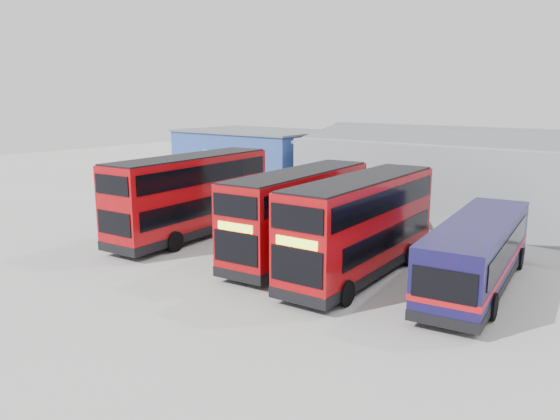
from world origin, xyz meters
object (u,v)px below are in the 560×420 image
object	(u,v)px
double_decker_left	(191,197)
double_decker_centre	(299,216)
single_decker_blue	(477,255)
panel_van	(183,176)
office_block	(256,160)
maintenance_shed	(543,182)
double_decker_right	(361,227)

from	to	relation	value
double_decker_left	double_decker_centre	xyz separation A→B (m)	(7.26, 0.42, -0.14)
single_decker_blue	panel_van	world-z (taller)	single_decker_blue
single_decker_blue	panel_van	xyz separation A→B (m)	(-27.48, 8.47, -0.11)
office_block	maintenance_shed	size ratio (longest dim) A/B	0.40
double_decker_centre	office_block	bearing A→B (deg)	131.18
double_decker_right	double_decker_centre	bearing A→B (deg)	170.21
double_decker_right	panel_van	xyz separation A→B (m)	(-22.81, 9.92, -0.86)
double_decker_left	panel_van	distance (m)	15.50
maintenance_shed	double_decker_centre	size ratio (longest dim) A/B	2.90
double_decker_left	maintenance_shed	bearing A→B (deg)	-137.61
maintenance_shed	double_decker_centre	world-z (taller)	maintenance_shed
double_decker_left	single_decker_blue	distance (m)	15.71
double_decker_left	double_decker_centre	size ratio (longest dim) A/B	1.07
maintenance_shed	double_decker_right	size ratio (longest dim) A/B	2.86
double_decker_left	double_decker_right	world-z (taller)	double_decker_left
maintenance_shed	double_decker_right	xyz separation A→B (m)	(-3.65, -16.05, -0.39)
panel_van	office_block	bearing A→B (deg)	22.73
double_decker_right	single_decker_blue	bearing A→B (deg)	13.67
panel_van	double_decker_right	bearing A→B (deg)	-43.48
office_block	maintenance_shed	bearing A→B (deg)	5.21
double_decker_centre	double_decker_right	size ratio (longest dim) A/B	0.99
office_block	panel_van	world-z (taller)	office_block
maintenance_shed	double_decker_left	size ratio (longest dim) A/B	2.72
office_block	panel_van	xyz separation A→B (m)	(-4.47, -4.12, -1.23)
maintenance_shed	panel_van	xyz separation A→B (m)	(-26.47, -6.13, -1.25)
double_decker_left	single_decker_blue	bearing A→B (deg)	-179.95
double_decker_right	panel_van	bearing A→B (deg)	152.86
double_decker_left	single_decker_blue	world-z (taller)	double_decker_left
double_decker_centre	single_decker_blue	size ratio (longest dim) A/B	0.95
office_block	double_decker_left	bearing A→B (deg)	-62.28
double_decker_centre	panel_van	world-z (taller)	double_decker_centre
maintenance_shed	single_decker_blue	world-z (taller)	maintenance_shed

